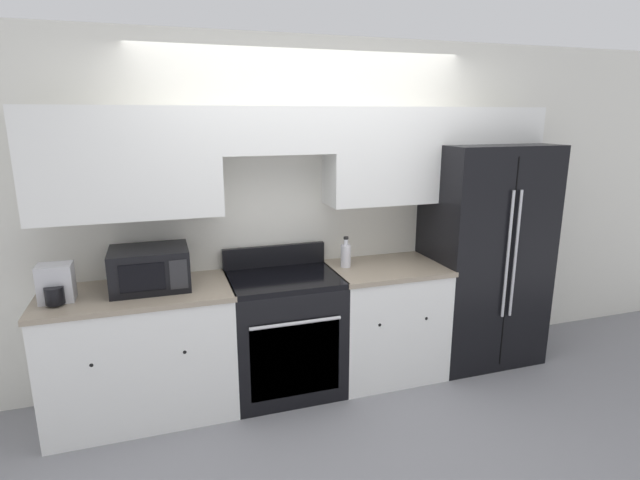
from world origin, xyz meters
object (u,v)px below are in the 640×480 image
bottle (346,255)px  microwave (150,268)px  oven_range (285,333)px  refrigerator (481,254)px

bottle → microwave: bearing=-178.1°
oven_range → microwave: microwave is taller
bottle → oven_range: bearing=-170.8°
oven_range → bottle: bearing=9.2°
oven_range → refrigerator: bearing=1.2°
refrigerator → microwave: refrigerator is taller
oven_range → bottle: bottle is taller
refrigerator → bottle: 1.20m
refrigerator → bottle: (-1.19, 0.05, 0.09)m
oven_range → bottle: size_ratio=4.46×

